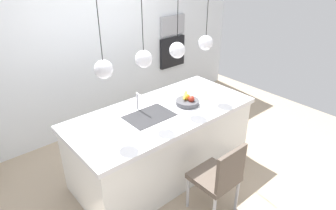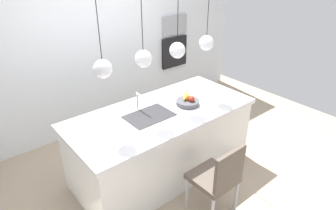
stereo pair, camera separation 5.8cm
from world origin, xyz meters
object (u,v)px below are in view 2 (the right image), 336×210
oven (174,52)px  microwave (174,25)px  fruit_bowl (188,101)px  chair_near (218,177)px

oven → microwave: bearing=0.0°
fruit_bowl → chair_near: size_ratio=0.33×
microwave → chair_near: size_ratio=0.59×
microwave → chair_near: bearing=-121.6°
oven → chair_near: oven is taller
fruit_bowl → oven: 2.04m
oven → chair_near: (-1.56, -2.53, -0.46)m
fruit_bowl → oven: bearing=54.2°
fruit_bowl → microwave: bearing=54.2°
fruit_bowl → chair_near: fruit_bowl is taller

